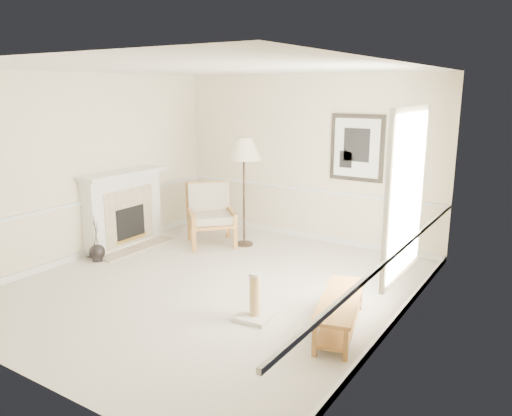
{
  "coord_description": "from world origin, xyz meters",
  "views": [
    {
      "loc": [
        3.99,
        -5.11,
        2.64
      ],
      "look_at": [
        0.26,
        0.7,
        0.99
      ],
      "focal_mm": 35.0,
      "sensor_mm": 36.0,
      "label": 1
    }
  ],
  "objects": [
    {
      "name": "ground",
      "position": [
        0.0,
        0.0,
        0.0
      ],
      "size": [
        5.5,
        5.5,
        0.0
      ],
      "primitive_type": "plane",
      "color": "silver",
      "rests_on": "ground"
    },
    {
      "name": "floor_vase",
      "position": [
        -2.15,
        -0.18,
        0.14
      ],
      "size": [
        0.25,
        0.25,
        0.74
      ],
      "rotation": [
        0.0,
        0.0,
        -0.09
      ],
      "color": "black",
      "rests_on": "ground"
    },
    {
      "name": "scratching_post",
      "position": [
        1.05,
        -0.54,
        0.18
      ],
      "size": [
        0.43,
        0.43,
        0.58
      ],
      "rotation": [
        0.0,
        0.0,
        0.07
      ],
      "color": "beige",
      "rests_on": "ground"
    },
    {
      "name": "armchair",
      "position": [
        -1.24,
        1.57,
        0.56
      ],
      "size": [
        1.15,
        1.15,
        1.05
      ],
      "rotation": [
        0.0,
        0.0,
        0.81
      ],
      "color": "#A86B36",
      "rests_on": "ground"
    },
    {
      "name": "floor_lamp",
      "position": [
        -0.67,
        1.78,
        1.63
      ],
      "size": [
        0.76,
        0.76,
        1.86
      ],
      "rotation": [
        0.0,
        0.0,
        0.38
      ],
      "color": "black",
      "rests_on": "ground"
    },
    {
      "name": "fireplace",
      "position": [
        -2.34,
        0.6,
        0.64
      ],
      "size": [
        0.64,
        1.64,
        1.31
      ],
      "color": "white",
      "rests_on": "ground"
    },
    {
      "name": "room",
      "position": [
        0.14,
        0.08,
        1.87
      ],
      "size": [
        5.04,
        5.54,
        2.92
      ],
      "color": "beige",
      "rests_on": "ground"
    },
    {
      "name": "bench",
      "position": [
        2.0,
        -0.28,
        0.26
      ],
      "size": [
        0.75,
        1.44,
        0.39
      ],
      "rotation": [
        0.0,
        0.0,
        0.26
      ],
      "color": "#A86B36",
      "rests_on": "ground"
    }
  ]
}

